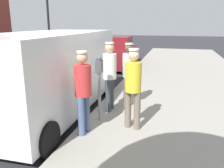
% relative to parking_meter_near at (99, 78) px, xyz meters
% --- Properties ---
extents(ground_plane, '(80.00, 80.00, 0.00)m').
position_rel_parking_meter_near_xyz_m(ground_plane, '(-1.35, 0.58, -1.18)').
color(ground_plane, '#2D2D33').
extents(sidewalk_slab, '(5.00, 32.00, 0.15)m').
position_rel_parking_meter_near_xyz_m(sidewalk_slab, '(2.15, 0.58, -1.11)').
color(sidewalk_slab, '#9E998E').
rests_on(sidewalk_slab, ground).
extents(parking_meter_near, '(0.14, 0.18, 1.52)m').
position_rel_parking_meter_near_xyz_m(parking_meter_near, '(0.00, 0.00, 0.00)').
color(parking_meter_near, gray).
rests_on(parking_meter_near, sidewalk_slab).
extents(pedestrian_in_red, '(0.34, 0.36, 1.72)m').
position_rel_parking_meter_near_xyz_m(pedestrian_in_red, '(-0.10, -0.74, -0.05)').
color(pedestrian_in_red, '#4C608C').
rests_on(pedestrian_in_red, sidewalk_slab).
extents(pedestrian_in_yellow, '(0.35, 0.34, 1.74)m').
position_rel_parking_meter_near_xyz_m(pedestrian_in_yellow, '(0.82, -0.24, -0.03)').
color(pedestrian_in_yellow, '#726656').
rests_on(pedestrian_in_yellow, sidewalk_slab).
extents(pedestrian_in_white, '(0.34, 0.36, 1.77)m').
position_rel_parking_meter_near_xyz_m(pedestrian_in_white, '(0.06, 0.67, -0.01)').
color(pedestrian_in_white, '#383D47').
rests_on(pedestrian_in_white, sidewalk_slab).
extents(pedestrian_in_gray, '(0.34, 0.34, 1.73)m').
position_rel_parking_meter_near_xyz_m(pedestrian_in_gray, '(0.46, 1.13, -0.04)').
color(pedestrian_in_gray, '#726656').
rests_on(pedestrian_in_gray, sidewalk_slab).
extents(parked_van, '(2.18, 5.22, 2.15)m').
position_rel_parking_meter_near_xyz_m(parked_van, '(-1.50, 0.51, -0.03)').
color(parked_van, white).
rests_on(parked_van, ground).
extents(parked_sedan_ahead, '(2.04, 4.45, 1.65)m').
position_rel_parking_meter_near_xyz_m(parked_sedan_ahead, '(-1.62, 7.75, -0.43)').
color(parked_sedan_ahead, maroon).
rests_on(parked_sedan_ahead, ground).
extents(traffic_light_corner, '(2.48, 0.42, 5.20)m').
position_rel_parking_meter_near_xyz_m(traffic_light_corner, '(-8.18, 10.66, 2.34)').
color(traffic_light_corner, black).
rests_on(traffic_light_corner, ground).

